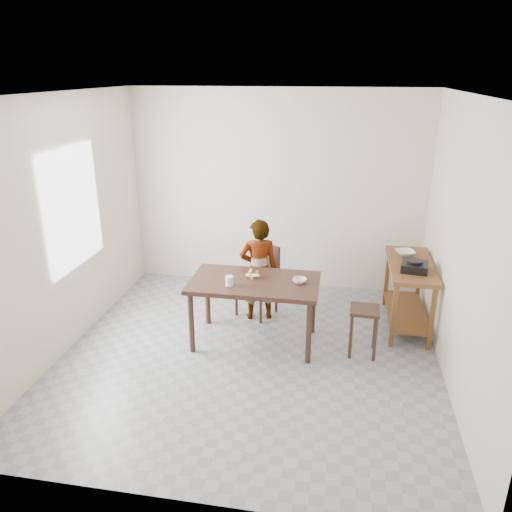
% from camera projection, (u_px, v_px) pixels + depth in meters
% --- Properties ---
extents(floor, '(4.00, 4.00, 0.04)m').
position_uv_depth(floor, '(250.00, 357.00, 5.41)').
color(floor, gray).
rests_on(floor, ground).
extents(ceiling, '(4.00, 4.00, 0.04)m').
position_uv_depth(ceiling, '(248.00, 91.00, 4.45)').
color(ceiling, white).
rests_on(ceiling, wall_back).
extents(wall_back, '(4.00, 0.04, 2.70)m').
position_uv_depth(wall_back, '(277.00, 191.00, 6.79)').
color(wall_back, beige).
rests_on(wall_back, ground).
extents(wall_front, '(4.00, 0.04, 2.70)m').
position_uv_depth(wall_front, '(188.00, 339.00, 3.07)').
color(wall_front, beige).
rests_on(wall_front, ground).
extents(wall_left, '(0.04, 4.00, 2.70)m').
position_uv_depth(wall_left, '(61.00, 226.00, 5.26)').
color(wall_left, beige).
rests_on(wall_left, ground).
extents(wall_right, '(0.04, 4.00, 2.70)m').
position_uv_depth(wall_right, '(464.00, 249.00, 4.60)').
color(wall_right, beige).
rests_on(wall_right, ground).
extents(window_pane, '(0.02, 1.10, 1.30)m').
position_uv_depth(window_pane, '(73.00, 208.00, 5.38)').
color(window_pane, white).
rests_on(window_pane, wall_left).
extents(dining_table, '(1.40, 0.80, 0.75)m').
position_uv_depth(dining_table, '(254.00, 312.00, 5.55)').
color(dining_table, '#372017').
rests_on(dining_table, floor).
extents(prep_counter, '(0.50, 1.20, 0.80)m').
position_uv_depth(prep_counter, '(408.00, 295.00, 5.91)').
color(prep_counter, brown).
rests_on(prep_counter, floor).
extents(child, '(0.53, 0.43, 1.27)m').
position_uv_depth(child, '(259.00, 270.00, 6.01)').
color(child, white).
rests_on(child, floor).
extents(dining_chair, '(0.56, 0.56, 0.88)m').
position_uv_depth(dining_chair, '(257.00, 282.00, 6.18)').
color(dining_chair, '#372017').
rests_on(dining_chair, floor).
extents(stool, '(0.32, 0.32, 0.54)m').
position_uv_depth(stool, '(363.00, 331.00, 5.35)').
color(stool, '#372017').
rests_on(stool, floor).
extents(glass_tumbler, '(0.10, 0.10, 0.11)m').
position_uv_depth(glass_tumbler, '(229.00, 281.00, 5.28)').
color(glass_tumbler, white).
rests_on(glass_tumbler, dining_table).
extents(small_bowl, '(0.20, 0.20, 0.05)m').
position_uv_depth(small_bowl, '(300.00, 281.00, 5.36)').
color(small_bowl, silver).
rests_on(small_bowl, dining_table).
extents(banana, '(0.19, 0.15, 0.06)m').
position_uv_depth(banana, '(253.00, 275.00, 5.49)').
color(banana, '#F7DB52').
rests_on(banana, dining_table).
extents(serving_bowl, '(0.28, 0.28, 0.06)m').
position_uv_depth(serving_bowl, '(405.00, 253.00, 6.01)').
color(serving_bowl, silver).
rests_on(serving_bowl, prep_counter).
extents(gas_burner, '(0.33, 0.33, 0.09)m').
position_uv_depth(gas_burner, '(415.00, 267.00, 5.54)').
color(gas_burner, black).
rests_on(gas_burner, prep_counter).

